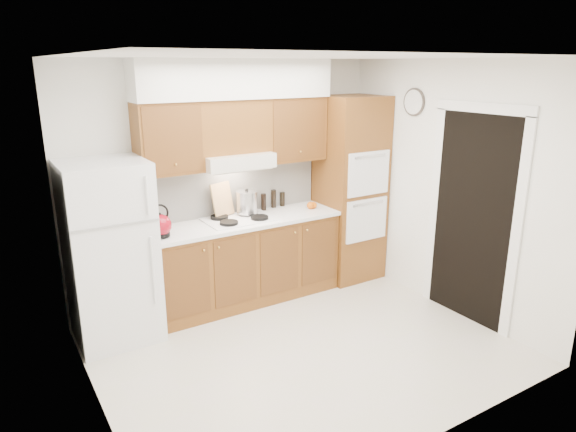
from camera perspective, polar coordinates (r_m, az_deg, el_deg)
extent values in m
plane|color=beige|center=(4.95, 1.65, -14.36)|extent=(3.60, 3.60, 0.00)
plane|color=white|center=(4.25, 1.95, 17.30)|extent=(3.60, 3.60, 0.00)
cube|color=white|center=(5.70, -6.60, 3.81)|extent=(3.60, 0.02, 2.60)
cube|color=white|center=(3.79, -21.57, -3.80)|extent=(0.02, 3.00, 2.60)
cube|color=white|center=(5.60, 17.34, 2.94)|extent=(0.02, 3.00, 2.60)
cube|color=white|center=(5.06, -19.15, -3.85)|extent=(0.75, 0.72, 1.72)
cube|color=brown|center=(5.70, -4.79, -5.08)|extent=(2.11, 0.60, 0.90)
cube|color=white|center=(5.54, -4.85, -0.58)|extent=(2.13, 0.62, 0.04)
cube|color=white|center=(5.72, -6.28, 3.03)|extent=(2.11, 0.03, 0.56)
cube|color=brown|center=(6.22, 6.85, 2.99)|extent=(0.70, 0.65, 2.20)
cube|color=brown|center=(5.19, -13.22, 8.42)|extent=(0.63, 0.33, 0.70)
cube|color=brown|center=(5.80, 0.41, 9.66)|extent=(0.73, 0.33, 0.70)
cube|color=silver|center=(5.44, -5.90, 6.18)|extent=(0.75, 0.45, 0.15)
cube|color=brown|center=(5.44, -6.30, 9.90)|extent=(0.75, 0.33, 0.55)
cube|color=silver|center=(5.41, -5.89, 14.92)|extent=(2.13, 0.36, 0.40)
cube|color=white|center=(5.53, -5.42, -0.35)|extent=(0.74, 0.50, 0.01)
cube|color=black|center=(5.44, 19.79, -0.40)|extent=(0.02, 0.90, 2.10)
cylinder|color=#3F3833|center=(5.84, 13.83, 12.19)|extent=(0.02, 0.30, 0.30)
sphere|color=maroon|center=(5.06, -14.02, -1.02)|extent=(0.29, 0.29, 0.22)
cube|color=tan|center=(5.59, -7.31, 1.85)|extent=(0.29, 0.18, 0.36)
cylinder|color=silver|center=(5.64, -4.59, 1.51)|extent=(0.23, 0.23, 0.24)
cylinder|color=black|center=(5.96, -1.62, 1.94)|extent=(0.07, 0.07, 0.21)
cylinder|color=black|center=(5.85, -2.73, 1.57)|extent=(0.07, 0.07, 0.19)
cylinder|color=black|center=(6.03, -0.63, 1.90)|extent=(0.07, 0.07, 0.17)
sphere|color=#D8510B|center=(5.91, 2.51, 1.18)|extent=(0.11, 0.11, 0.08)
sphere|color=orange|center=(5.94, 2.87, 1.21)|extent=(0.10, 0.10, 0.07)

